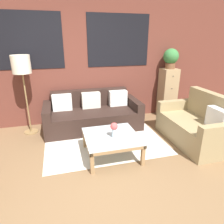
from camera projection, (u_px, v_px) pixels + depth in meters
The scene contains 10 objects.
ground_plane at pixel (101, 188), 2.62m from camera, with size 16.00×16.00×0.00m, color brown.
wall_back_brick at pixel (76, 60), 4.34m from camera, with size 8.40×0.09×2.80m.
rug at pixel (104, 140), 3.85m from camera, with size 2.19×1.63×0.00m.
couch_dark at pixel (93, 115), 4.35m from camera, with size 2.02×0.88×0.78m.
settee_vintage at pixel (196, 126), 3.72m from camera, with size 0.80×1.44×0.92m.
coffee_table at pixel (111, 139), 3.25m from camera, with size 0.86×0.86×0.37m.
floor_lamp at pixel (22, 68), 3.73m from camera, with size 0.34×0.34×1.56m.
drawer_cabinet at pixel (167, 93), 4.92m from camera, with size 0.37×0.37×1.17m.
potted_plant at pixel (171, 58), 4.63m from camera, with size 0.35×0.35×0.46m.
flower_vase at pixel (114, 129), 3.14m from camera, with size 0.12×0.12×0.25m.
Camera 1 is at (-0.42, -2.07, 1.85)m, focal length 32.00 mm.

